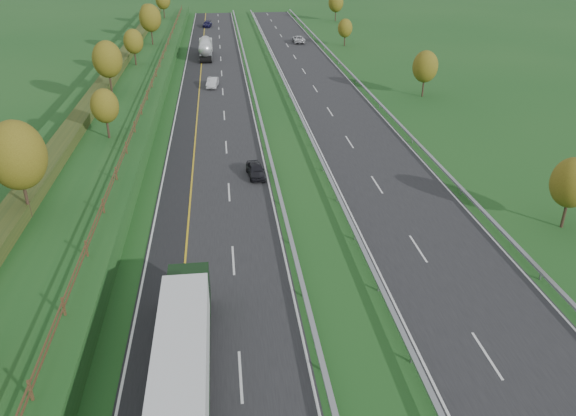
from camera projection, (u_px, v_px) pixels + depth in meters
name	position (u px, v px, depth m)	size (l,w,h in m)	color
ground	(279.00, 123.00, 70.26)	(400.00, 400.00, 0.00)	#1A491B
near_carriageway	(215.00, 114.00, 73.84)	(10.50, 200.00, 0.04)	black
far_carriageway	(338.00, 109.00, 75.61)	(10.50, 200.00, 0.04)	black
hard_shoulder	(186.00, 115.00, 73.44)	(3.00, 200.00, 0.04)	black
lane_markings	(263.00, 112.00, 74.40)	(26.75, 200.00, 0.01)	silver
embankment_left	(112.00, 110.00, 72.01)	(12.00, 200.00, 2.00)	#1A491B
hedge_left	(94.00, 98.00, 71.11)	(2.20, 180.00, 1.10)	#293B18
fence_left	(146.00, 96.00, 71.36)	(0.12, 189.06, 1.20)	#422B19
median_barrier_near	(258.00, 108.00, 74.18)	(0.32, 200.00, 0.71)	gray
median_barrier_far	(296.00, 106.00, 74.73)	(0.32, 200.00, 0.71)	gray
outer_barrier_far	(380.00, 104.00, 75.96)	(0.32, 200.00, 0.71)	gray
trees_left	(105.00, 74.00, 66.66)	(6.64, 164.30, 7.66)	#2D2116
trees_far	(379.00, 38.00, 101.11)	(8.45, 118.60, 7.12)	#2D2116
box_lorry	(183.00, 363.00, 28.03)	(2.58, 16.28, 4.06)	black
road_tanker	(206.00, 48.00, 105.37)	(2.40, 11.22, 3.46)	silver
car_dark_near	(256.00, 170.00, 54.75)	(1.58, 3.93, 1.34)	black
car_silver_mid	(212.00, 82.00, 85.89)	(1.49, 4.28, 1.41)	#B3B2B8
car_small_far	(207.00, 24.00, 139.16)	(1.89, 4.65, 1.35)	#131137
car_oncoming	(299.00, 39.00, 119.76)	(2.41, 5.22, 1.45)	silver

